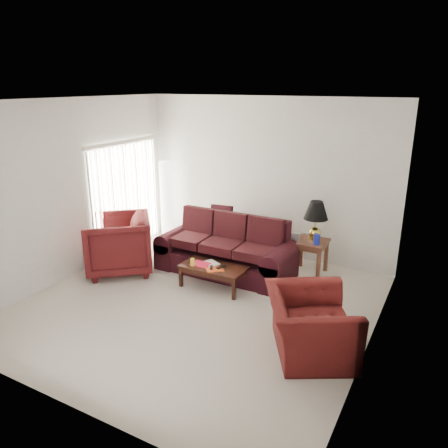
# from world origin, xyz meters

# --- Properties ---
(floor) EXTENTS (5.00, 5.00, 0.00)m
(floor) POSITION_xyz_m (0.00, 0.00, 0.00)
(floor) COLOR silver
(floor) RESTS_ON ground
(blinds) EXTENTS (0.10, 2.00, 2.16)m
(blinds) POSITION_xyz_m (-2.42, 1.30, 1.08)
(blinds) COLOR silver
(blinds) RESTS_ON ground
(sofa) EXTENTS (2.44, 1.12, 0.98)m
(sofa) POSITION_xyz_m (-0.20, 1.25, 0.49)
(sofa) COLOR black
(sofa) RESTS_ON ground
(throw_pillow) EXTENTS (0.44, 0.25, 0.44)m
(throw_pillow) POSITION_xyz_m (-0.73, 2.08, 0.75)
(throw_pillow) COLOR black
(throw_pillow) RESTS_ON sofa
(end_table) EXTENTS (0.61, 0.61, 0.61)m
(end_table) POSITION_xyz_m (1.12, 1.94, 0.30)
(end_table) COLOR #462018
(end_table) RESTS_ON ground
(table_lamp) EXTENTS (0.52, 0.52, 0.70)m
(table_lamp) POSITION_xyz_m (1.17, 2.00, 0.96)
(table_lamp) COLOR gold
(table_lamp) RESTS_ON end_table
(clock) EXTENTS (0.14, 0.07, 0.14)m
(clock) POSITION_xyz_m (0.89, 1.81, 0.68)
(clock) COLOR white
(clock) RESTS_ON end_table
(blue_canister) EXTENTS (0.13, 0.13, 0.17)m
(blue_canister) POSITION_xyz_m (1.26, 1.81, 0.70)
(blue_canister) COLOR #1A28AE
(blue_canister) RESTS_ON end_table
(picture_frame) EXTENTS (0.15, 0.17, 0.05)m
(picture_frame) POSITION_xyz_m (1.02, 2.08, 0.68)
(picture_frame) COLOR silver
(picture_frame) RESTS_ON end_table
(floor_lamp) EXTENTS (0.37, 0.37, 1.74)m
(floor_lamp) POSITION_xyz_m (-2.00, 2.03, 0.87)
(floor_lamp) COLOR white
(floor_lamp) RESTS_ON ground
(armchair_left) EXTENTS (1.56, 1.56, 1.02)m
(armchair_left) POSITION_xyz_m (-1.89, 0.41, 0.51)
(armchair_left) COLOR #461011
(armchair_left) RESTS_ON ground
(armchair_right) EXTENTS (1.47, 1.52, 0.76)m
(armchair_right) POSITION_xyz_m (1.87, -0.36, 0.38)
(armchair_right) COLOR #481110
(armchair_right) RESTS_ON ground
(coffee_table) EXTENTS (1.14, 0.68, 0.38)m
(coffee_table) POSITION_xyz_m (-0.08, 0.64, 0.19)
(coffee_table) COLOR black
(coffee_table) RESTS_ON ground
(magazine_red) EXTENTS (0.31, 0.24, 0.02)m
(magazine_red) POSITION_xyz_m (-0.30, 0.59, 0.39)
(magazine_red) COLOR red
(magazine_red) RESTS_ON coffee_table
(magazine_white) EXTENTS (0.32, 0.29, 0.01)m
(magazine_white) POSITION_xyz_m (-0.17, 0.71, 0.38)
(magazine_white) COLOR white
(magazine_white) RESTS_ON coffee_table
(magazine_orange) EXTENTS (0.33, 0.33, 0.02)m
(magazine_orange) POSITION_xyz_m (0.01, 0.52, 0.38)
(magazine_orange) COLOR #E2511A
(magazine_orange) RESTS_ON coffee_table
(remote_a) EXTENTS (0.11, 0.15, 0.02)m
(remote_a) POSITION_xyz_m (-0.06, 0.53, 0.40)
(remote_a) COLOR black
(remote_a) RESTS_ON coffee_table
(remote_b) EXTENTS (0.11, 0.18, 0.02)m
(remote_b) POSITION_xyz_m (0.08, 0.61, 0.40)
(remote_b) COLOR black
(remote_b) RESTS_ON coffee_table
(yellow_glass) EXTENTS (0.09, 0.09, 0.12)m
(yellow_glass) POSITION_xyz_m (-0.39, 0.49, 0.44)
(yellow_glass) COLOR yellow
(yellow_glass) RESTS_ON coffee_table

